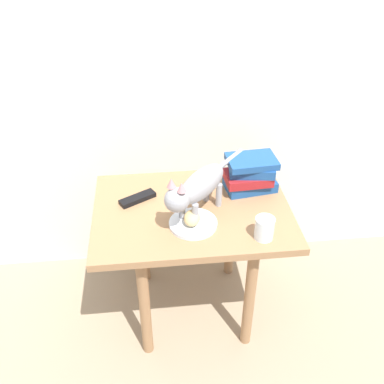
{
  "coord_description": "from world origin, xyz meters",
  "views": [
    {
      "loc": [
        -0.15,
        -1.36,
        1.62
      ],
      "look_at": [
        0.0,
        0.0,
        0.66
      ],
      "focal_mm": 40.9,
      "sensor_mm": 36.0,
      "label": 1
    }
  ],
  "objects_px": {
    "side_table": "(192,226)",
    "bread_roll": "(192,218)",
    "cat": "(197,187)",
    "plate": "(193,224)",
    "tv_remote": "(138,198)",
    "book_stack": "(250,174)",
    "candle_jar": "(264,229)"
  },
  "relations": [
    {
      "from": "tv_remote",
      "to": "cat",
      "type": "bearing_deg",
      "value": -58.25
    },
    {
      "from": "cat",
      "to": "candle_jar",
      "type": "relative_size",
      "value": 4.4
    },
    {
      "from": "bread_roll",
      "to": "tv_remote",
      "type": "distance_m",
      "value": 0.27
    },
    {
      "from": "book_stack",
      "to": "plate",
      "type": "bearing_deg",
      "value": -140.45
    },
    {
      "from": "bread_roll",
      "to": "candle_jar",
      "type": "height_order",
      "value": "candle_jar"
    },
    {
      "from": "cat",
      "to": "plate",
      "type": "bearing_deg",
      "value": -111.2
    },
    {
      "from": "plate",
      "to": "cat",
      "type": "relative_size",
      "value": 0.48
    },
    {
      "from": "bread_roll",
      "to": "plate",
      "type": "bearing_deg",
      "value": 54.38
    },
    {
      "from": "plate",
      "to": "tv_remote",
      "type": "relative_size",
      "value": 1.21
    },
    {
      "from": "side_table",
      "to": "bread_roll",
      "type": "relative_size",
      "value": 9.66
    },
    {
      "from": "book_stack",
      "to": "candle_jar",
      "type": "relative_size",
      "value": 2.59
    },
    {
      "from": "side_table",
      "to": "cat",
      "type": "relative_size",
      "value": 2.06
    },
    {
      "from": "plate",
      "to": "book_stack",
      "type": "distance_m",
      "value": 0.34
    },
    {
      "from": "plate",
      "to": "tv_remote",
      "type": "distance_m",
      "value": 0.27
    },
    {
      "from": "plate",
      "to": "cat",
      "type": "bearing_deg",
      "value": 68.8
    },
    {
      "from": "tv_remote",
      "to": "plate",
      "type": "bearing_deg",
      "value": -70.46
    },
    {
      "from": "tv_remote",
      "to": "candle_jar",
      "type": "bearing_deg",
      "value": -60.86
    },
    {
      "from": "cat",
      "to": "tv_remote",
      "type": "height_order",
      "value": "cat"
    },
    {
      "from": "book_stack",
      "to": "tv_remote",
      "type": "relative_size",
      "value": 1.47
    },
    {
      "from": "book_stack",
      "to": "cat",
      "type": "bearing_deg",
      "value": -146.13
    },
    {
      "from": "cat",
      "to": "book_stack",
      "type": "height_order",
      "value": "cat"
    },
    {
      "from": "side_table",
      "to": "book_stack",
      "type": "distance_m",
      "value": 0.32
    },
    {
      "from": "bread_roll",
      "to": "candle_jar",
      "type": "xyz_separation_m",
      "value": [
        0.25,
        -0.09,
        -0.0
      ]
    },
    {
      "from": "candle_jar",
      "to": "cat",
      "type": "bearing_deg",
      "value": 146.04
    },
    {
      "from": "side_table",
      "to": "book_stack",
      "type": "height_order",
      "value": "book_stack"
    },
    {
      "from": "plate",
      "to": "book_stack",
      "type": "height_order",
      "value": "book_stack"
    },
    {
      "from": "book_stack",
      "to": "candle_jar",
      "type": "distance_m",
      "value": 0.31
    },
    {
      "from": "book_stack",
      "to": "candle_jar",
      "type": "bearing_deg",
      "value": -92.62
    },
    {
      "from": "book_stack",
      "to": "tv_remote",
      "type": "xyz_separation_m",
      "value": [
        -0.46,
        -0.04,
        -0.06
      ]
    },
    {
      "from": "book_stack",
      "to": "tv_remote",
      "type": "height_order",
      "value": "book_stack"
    },
    {
      "from": "bread_roll",
      "to": "tv_remote",
      "type": "bearing_deg",
      "value": 137.19
    },
    {
      "from": "plate",
      "to": "book_stack",
      "type": "relative_size",
      "value": 0.82
    }
  ]
}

